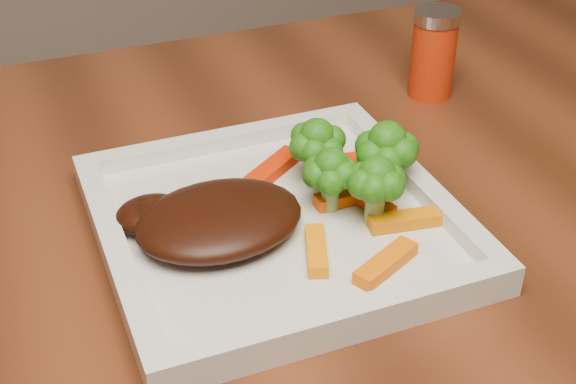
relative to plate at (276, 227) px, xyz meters
name	(u,v)px	position (x,y,z in m)	size (l,w,h in m)	color
plate	(276,227)	(0.00, 0.00, 0.00)	(0.27, 0.27, 0.01)	white
steak	(219,219)	(-0.05, 0.00, 0.02)	(0.13, 0.10, 0.03)	black
broccoli_0	(317,144)	(0.05, 0.04, 0.04)	(0.05, 0.05, 0.07)	#115C0F
broccoli_1	(386,156)	(0.10, 0.01, 0.04)	(0.06, 0.06, 0.06)	#3B7613
broccoli_2	(376,190)	(0.07, -0.03, 0.04)	(0.05, 0.05, 0.06)	#2E6811
broccoli_3	(331,176)	(0.05, 0.00, 0.04)	(0.05, 0.05, 0.06)	#2A6B11
carrot_0	(386,263)	(0.05, -0.08, 0.01)	(0.06, 0.02, 0.01)	orange
carrot_1	(406,220)	(0.09, -0.04, 0.01)	(0.06, 0.02, 0.01)	orange
carrot_2	(316,250)	(0.01, -0.05, 0.01)	(0.05, 0.01, 0.01)	orange
carrot_3	(362,160)	(0.10, 0.05, 0.01)	(0.06, 0.02, 0.01)	#FF2C04
carrot_4	(273,168)	(0.02, 0.07, 0.01)	(0.06, 0.02, 0.01)	red
carrot_5	(369,201)	(0.08, -0.01, 0.01)	(0.05, 0.01, 0.01)	#E34503
carrot_6	(347,196)	(0.06, 0.00, 0.01)	(0.05, 0.01, 0.01)	#FF5304
spice_shaker	(433,53)	(0.24, 0.17, 0.04)	(0.04, 0.04, 0.09)	red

